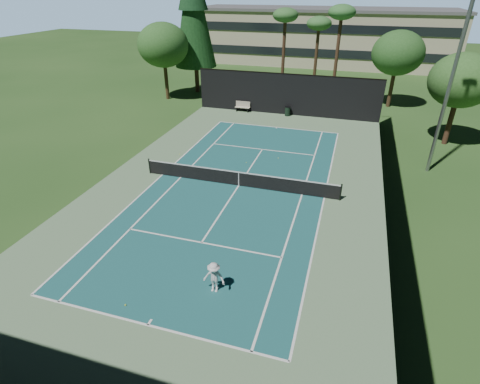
# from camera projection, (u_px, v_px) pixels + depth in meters

# --- Properties ---
(ground) EXTENTS (160.00, 160.00, 0.00)m
(ground) POSITION_uv_depth(u_px,v_px,m) (239.00, 186.00, 24.27)
(ground) COLOR #274C1C
(ground) RESTS_ON ground
(apron_slab) EXTENTS (18.00, 32.00, 0.01)m
(apron_slab) POSITION_uv_depth(u_px,v_px,m) (239.00, 186.00, 24.27)
(apron_slab) COLOR #61835C
(apron_slab) RESTS_ON ground
(court_surface) EXTENTS (10.97, 23.77, 0.01)m
(court_surface) POSITION_uv_depth(u_px,v_px,m) (239.00, 186.00, 24.27)
(court_surface) COLOR #1B5859
(court_surface) RESTS_ON ground
(court_lines) EXTENTS (11.07, 23.87, 0.01)m
(court_lines) POSITION_uv_depth(u_px,v_px,m) (239.00, 186.00, 24.26)
(court_lines) COLOR white
(court_lines) RESTS_ON ground
(tennis_net) EXTENTS (12.90, 0.10, 1.10)m
(tennis_net) POSITION_uv_depth(u_px,v_px,m) (239.00, 178.00, 24.00)
(tennis_net) COLOR black
(tennis_net) RESTS_ON ground
(fence) EXTENTS (18.04, 32.05, 4.03)m
(fence) POSITION_uv_depth(u_px,v_px,m) (239.00, 157.00, 23.35)
(fence) COLOR black
(fence) RESTS_ON ground
(player) EXTENTS (0.96, 0.56, 1.47)m
(player) POSITION_uv_depth(u_px,v_px,m) (214.00, 278.00, 15.60)
(player) COLOR silver
(player) RESTS_ON ground
(tennis_ball_a) EXTENTS (0.08, 0.08, 0.08)m
(tennis_ball_a) POSITION_uv_depth(u_px,v_px,m) (125.00, 305.00, 15.19)
(tennis_ball_a) COLOR #BFD931
(tennis_ball_a) RESTS_ON ground
(tennis_ball_b) EXTENTS (0.06, 0.06, 0.06)m
(tennis_ball_b) POSITION_uv_depth(u_px,v_px,m) (246.00, 162.00, 27.39)
(tennis_ball_b) COLOR #CCEF36
(tennis_ball_b) RESTS_ON ground
(tennis_ball_c) EXTENTS (0.06, 0.06, 0.06)m
(tennis_ball_c) POSITION_uv_depth(u_px,v_px,m) (278.00, 158.00, 28.10)
(tennis_ball_c) COLOR #CBDF32
(tennis_ball_c) RESTS_ON ground
(tennis_ball_d) EXTENTS (0.07, 0.07, 0.07)m
(tennis_ball_d) POSITION_uv_depth(u_px,v_px,m) (180.00, 154.00, 28.72)
(tennis_ball_d) COLOR #C4D12F
(tennis_ball_d) RESTS_ON ground
(park_bench) EXTENTS (1.50, 0.45, 1.02)m
(park_bench) POSITION_uv_depth(u_px,v_px,m) (243.00, 106.00, 38.31)
(park_bench) COLOR beige
(park_bench) RESTS_ON ground
(trash_bin) EXTENTS (0.56, 0.56, 0.95)m
(trash_bin) POSITION_uv_depth(u_px,v_px,m) (288.00, 111.00, 37.03)
(trash_bin) COLOR black
(trash_bin) RESTS_ON ground
(pine_tree) EXTENTS (4.80, 4.80, 15.00)m
(pine_tree) POSITION_uv_depth(u_px,v_px,m) (193.00, 4.00, 41.09)
(pine_tree) COLOR #48311F
(pine_tree) RESTS_ON ground
(palm_a) EXTENTS (2.80, 2.80, 9.32)m
(palm_a) POSITION_uv_depth(u_px,v_px,m) (285.00, 19.00, 40.89)
(palm_a) COLOR #442B1D
(palm_a) RESTS_ON ground
(palm_b) EXTENTS (2.80, 2.80, 8.42)m
(palm_b) POSITION_uv_depth(u_px,v_px,m) (319.00, 26.00, 42.07)
(palm_b) COLOR #422D1C
(palm_b) RESTS_ON ground
(palm_c) EXTENTS (2.80, 2.80, 9.77)m
(palm_c) POSITION_uv_depth(u_px,v_px,m) (341.00, 16.00, 38.33)
(palm_c) COLOR #472E1E
(palm_c) RESTS_ON ground
(decid_tree_a) EXTENTS (5.12, 5.12, 7.62)m
(decid_tree_a) POSITION_uv_depth(u_px,v_px,m) (398.00, 53.00, 37.51)
(decid_tree_a) COLOR #462F1E
(decid_tree_a) RESTS_ON ground
(decid_tree_b) EXTENTS (4.80, 4.80, 7.14)m
(decid_tree_b) POSITION_uv_depth(u_px,v_px,m) (462.00, 81.00, 28.29)
(decid_tree_b) COLOR #4E3121
(decid_tree_b) RESTS_ON ground
(decid_tree_c) EXTENTS (5.44, 5.44, 8.09)m
(decid_tree_c) POSITION_uv_depth(u_px,v_px,m) (163.00, 45.00, 40.09)
(decid_tree_c) COLOR #49361F
(decid_tree_c) RESTS_ON ground
(campus_building) EXTENTS (40.50, 12.50, 8.30)m
(campus_building) POSITION_uv_depth(u_px,v_px,m) (322.00, 36.00, 60.70)
(campus_building) COLOR #C0B594
(campus_building) RESTS_ON ground
(light_pole) EXTENTS (0.90, 0.25, 12.22)m
(light_pole) POSITION_uv_depth(u_px,v_px,m) (452.00, 77.00, 23.11)
(light_pole) COLOR gray
(light_pole) RESTS_ON ground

